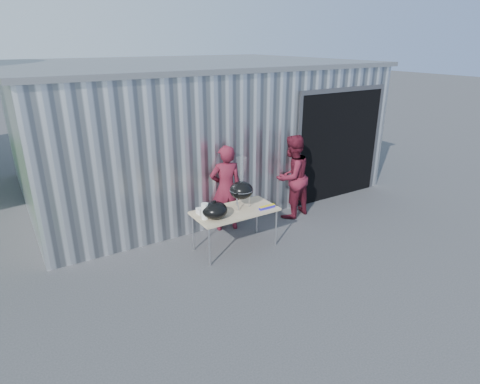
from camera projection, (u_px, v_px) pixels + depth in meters
ground at (264, 264)px, 6.85m from camera, size 80.00×80.00×0.00m
building at (193, 124)px, 10.40m from camera, size 8.20×6.20×3.10m
folding_table at (235, 212)px, 7.14m from camera, size 1.50×0.75×0.75m
kettle_grill at (241, 186)px, 7.09m from camera, size 0.43×0.43×0.93m
grill_lid at (215, 210)px, 6.77m from camera, size 0.44×0.44×0.32m
paper_towels at (205, 211)px, 6.73m from camera, size 0.12×0.12×0.28m
white_tub at (203, 211)px, 6.98m from camera, size 0.20×0.15×0.10m
foil_box at (267, 207)px, 7.18m from camera, size 0.32×0.05×0.06m
person_cook at (226, 188)px, 7.84m from camera, size 0.72×0.58×1.73m
person_bystander at (292, 177)px, 8.42m from camera, size 0.99×0.84×1.78m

